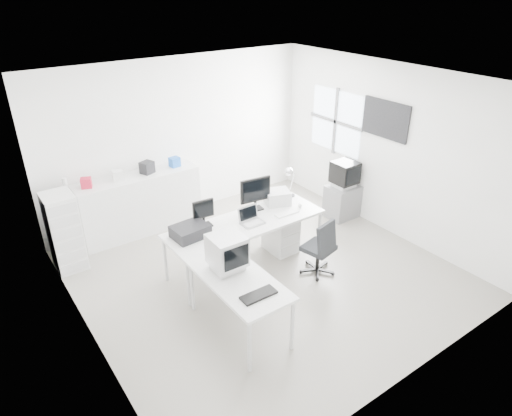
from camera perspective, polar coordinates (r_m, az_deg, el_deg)
floor at (r=6.86m, az=0.98°, el=-8.08°), size 5.00×5.00×0.01m
ceiling at (r=5.72m, az=1.21°, el=15.48°), size 5.00×5.00×0.01m
back_wall at (r=8.17m, az=-9.52°, el=8.52°), size 5.00×0.02×2.80m
left_wall at (r=5.24m, az=-21.55°, el=-4.16°), size 0.02×5.00×2.80m
right_wall at (r=7.81m, az=16.12°, el=6.94°), size 0.02×5.00×2.80m
window at (r=8.48m, az=9.94°, el=10.61°), size 0.02×1.20×1.10m
wall_picture at (r=7.69m, az=15.88°, el=10.62°), size 0.04×0.90×0.60m
main_desk at (r=6.82m, az=-1.26°, el=-4.53°), size 2.40×0.80×0.75m
side_desk at (r=5.69m, az=-2.09°, el=-11.89°), size 0.70×1.40×0.75m
drawer_pedestal at (r=7.25m, az=3.10°, el=-3.17°), size 0.40×0.50×0.60m
inkjet_printer at (r=6.30m, az=-8.23°, el=-2.89°), size 0.50×0.40×0.17m
lcd_monitor_small at (r=6.48m, az=-6.58°, el=-0.73°), size 0.33×0.20×0.39m
lcd_monitor_large at (r=6.88m, az=-0.08°, el=1.74°), size 0.51×0.26×0.51m
laptop at (r=6.53m, az=-0.45°, el=-1.08°), size 0.36×0.37×0.24m
white_keyboard at (r=6.87m, az=3.90°, el=-0.67°), size 0.39×0.13×0.02m
white_mouse at (r=7.07m, az=5.54°, el=0.32°), size 0.07×0.07×0.07m
laser_printer at (r=7.14m, az=2.68°, el=1.37°), size 0.46×0.43×0.21m
desk_lamp at (r=7.34m, az=4.48°, el=3.19°), size 0.18×0.18×0.47m
crt_monitor at (r=5.52m, az=-3.64°, el=-5.80°), size 0.37×0.37×0.42m
black_keyboard at (r=5.19m, az=0.33°, el=-10.82°), size 0.43×0.17×0.03m
office_chair at (r=6.69m, az=7.84°, el=-4.65°), size 0.63×0.63×0.92m
tv_cabinet at (r=8.40m, az=10.71°, el=0.82°), size 0.55×0.45×0.60m
crt_tv at (r=8.19m, az=11.02°, el=4.11°), size 0.50×0.48×0.45m
sideboard at (r=7.93m, az=-14.31°, el=0.52°), size 2.05×0.51×1.03m
clutter_box_a at (r=7.48m, az=-20.46°, el=2.96°), size 0.20×0.19×0.16m
clutter_box_b at (r=7.61m, az=-16.90°, el=3.93°), size 0.18×0.16×0.16m
clutter_box_c at (r=7.75m, az=-13.47°, el=4.95°), size 0.25×0.24×0.20m
clutter_box_d at (r=7.94m, az=-10.14°, el=5.69°), size 0.18×0.16×0.16m
clutter_bottle at (r=7.45m, az=-22.77°, el=2.70°), size 0.07×0.07×0.22m
filing_cabinet at (r=7.25m, az=-22.84°, el=-2.75°), size 0.42×0.50×1.20m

